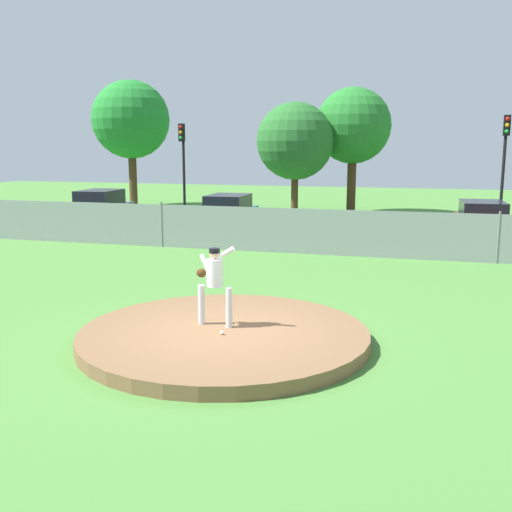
% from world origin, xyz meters
% --- Properties ---
extents(ground_plane, '(80.00, 80.00, 0.00)m').
position_xyz_m(ground_plane, '(0.00, 6.00, 0.00)').
color(ground_plane, '#4C8438').
extents(asphalt_strip, '(44.00, 7.00, 0.01)m').
position_xyz_m(asphalt_strip, '(0.00, 14.50, 0.00)').
color(asphalt_strip, '#2B2B2D').
rests_on(asphalt_strip, ground_plane).
extents(pitchers_mound, '(5.62, 5.62, 0.26)m').
position_xyz_m(pitchers_mound, '(0.00, 0.00, 0.13)').
color(pitchers_mound, brown).
rests_on(pitchers_mound, ground_plane).
extents(pitcher_youth, '(0.83, 0.32, 1.62)m').
position_xyz_m(pitcher_youth, '(-0.27, 0.21, 1.22)').
color(pitcher_youth, silver).
rests_on(pitcher_youth, pitchers_mound).
extents(baseball, '(0.07, 0.07, 0.07)m').
position_xyz_m(baseball, '(0.07, -0.31, 0.29)').
color(baseball, white).
rests_on(baseball, pitchers_mound).
extents(chainlink_fence, '(29.76, 0.07, 1.71)m').
position_xyz_m(chainlink_fence, '(0.00, 10.00, 0.81)').
color(chainlink_fence, gray).
rests_on(chainlink_fence, ground_plane).
extents(parked_car_teal, '(1.97, 4.15, 1.63)m').
position_xyz_m(parked_car_teal, '(-4.96, 14.92, 0.77)').
color(parked_car_teal, '#146066').
rests_on(parked_car_teal, ground_plane).
extents(parked_car_red, '(1.95, 4.18, 1.65)m').
position_xyz_m(parked_car_red, '(5.76, 14.31, 0.78)').
color(parked_car_red, '#A81919').
rests_on(parked_car_red, ground_plane).
extents(parked_car_slate, '(2.07, 4.18, 1.73)m').
position_xyz_m(parked_car_slate, '(-11.29, 14.64, 0.81)').
color(parked_car_slate, slate).
rests_on(parked_car_slate, ground_plane).
extents(traffic_cone_orange, '(0.40, 0.40, 0.55)m').
position_xyz_m(traffic_cone_orange, '(-2.43, 14.43, 0.26)').
color(traffic_cone_orange, orange).
rests_on(traffic_cone_orange, asphalt_strip).
extents(traffic_light_near, '(0.28, 0.46, 4.91)m').
position_xyz_m(traffic_light_near, '(-8.63, 18.53, 3.35)').
color(traffic_light_near, black).
rests_on(traffic_light_near, ground_plane).
extents(traffic_light_far, '(0.28, 0.46, 5.12)m').
position_xyz_m(traffic_light_far, '(6.86, 18.44, 3.48)').
color(traffic_light_far, black).
rests_on(traffic_light_far, ground_plane).
extents(tree_broad_left, '(4.83, 4.83, 7.83)m').
position_xyz_m(tree_broad_left, '(-14.36, 23.92, 5.38)').
color(tree_broad_left, '#4C331E').
rests_on(tree_broad_left, ground_plane).
extents(tree_leaning_west, '(4.20, 4.20, 6.15)m').
position_xyz_m(tree_leaning_west, '(-3.42, 21.83, 4.03)').
color(tree_leaning_west, '#4C331E').
rests_on(tree_leaning_west, ground_plane).
extents(tree_slender_far, '(4.25, 4.25, 7.04)m').
position_xyz_m(tree_slender_far, '(-0.57, 23.93, 4.88)').
color(tree_slender_far, '#4C331E').
rests_on(tree_slender_far, ground_plane).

